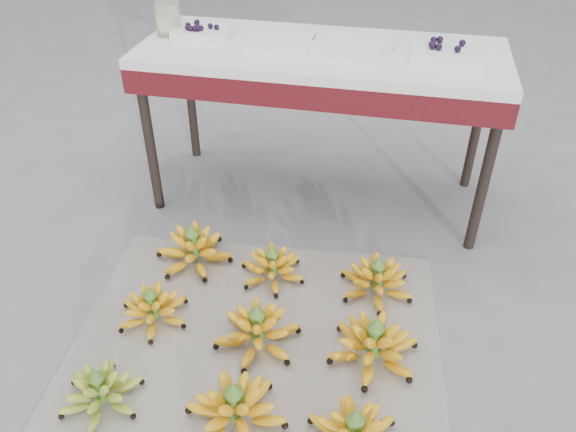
% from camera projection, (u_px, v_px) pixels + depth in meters
% --- Properties ---
extents(ground, '(60.00, 60.00, 0.00)m').
position_uv_depth(ground, '(235.00, 356.00, 1.89)').
color(ground, slate).
rests_on(ground, ground).
extents(newspaper_mat, '(1.34, 1.16, 0.01)m').
position_uv_depth(newspaper_mat, '(257.00, 344.00, 1.92)').
color(newspaper_mat, silver).
rests_on(newspaper_mat, ground).
extents(bunch_front_left, '(0.33, 0.33, 0.15)m').
position_uv_depth(bunch_front_left, '(101.00, 392.00, 1.70)').
color(bunch_front_left, olive).
rests_on(bunch_front_left, newspaper_mat).
extents(bunch_front_center, '(0.33, 0.33, 0.18)m').
position_uv_depth(bunch_front_center, '(235.00, 409.00, 1.64)').
color(bunch_front_center, gold).
rests_on(bunch_front_center, newspaper_mat).
extents(bunch_mid_left, '(0.32, 0.32, 0.15)m').
position_uv_depth(bunch_mid_left, '(153.00, 309.00, 1.98)').
color(bunch_mid_left, gold).
rests_on(bunch_mid_left, newspaper_mat).
extents(bunch_mid_center, '(0.38, 0.38, 0.18)m').
position_uv_depth(bunch_mid_center, '(257.00, 330.00, 1.89)').
color(bunch_mid_center, gold).
rests_on(bunch_mid_center, newspaper_mat).
extents(bunch_mid_right, '(0.34, 0.34, 0.19)m').
position_uv_depth(bunch_mid_right, '(374.00, 345.00, 1.83)').
color(bunch_mid_right, gold).
rests_on(bunch_mid_right, newspaper_mat).
extents(bunch_back_left, '(0.39, 0.39, 0.18)m').
position_uv_depth(bunch_back_left, '(194.00, 249.00, 2.24)').
color(bunch_back_left, gold).
rests_on(bunch_back_left, newspaper_mat).
extents(bunch_back_center, '(0.33, 0.33, 0.15)m').
position_uv_depth(bunch_back_center, '(272.00, 267.00, 2.16)').
color(bunch_back_center, gold).
rests_on(bunch_back_center, newspaper_mat).
extents(bunch_back_right, '(0.34, 0.34, 0.17)m').
position_uv_depth(bunch_back_right, '(376.00, 280.00, 2.09)').
color(bunch_back_right, gold).
rests_on(bunch_back_right, newspaper_mat).
extents(vendor_table, '(1.48, 0.59, 0.71)m').
position_uv_depth(vendor_table, '(321.00, 68.00, 2.30)').
color(vendor_table, black).
rests_on(vendor_table, ground).
extents(tray_far_left, '(0.25, 0.19, 0.06)m').
position_uv_depth(tray_far_left, '(202.00, 32.00, 2.35)').
color(tray_far_left, silver).
rests_on(tray_far_left, vendor_table).
extents(tray_left, '(0.26, 0.19, 0.04)m').
position_uv_depth(tray_left, '(280.00, 42.00, 2.25)').
color(tray_left, silver).
rests_on(tray_left, vendor_table).
extents(tray_right, '(0.32, 0.26, 0.04)m').
position_uv_depth(tray_right, '(352.00, 46.00, 2.21)').
color(tray_right, silver).
rests_on(tray_right, vendor_table).
extents(tray_far_right, '(0.28, 0.20, 0.07)m').
position_uv_depth(tray_far_right, '(446.00, 53.00, 2.14)').
color(tray_far_right, silver).
rests_on(tray_far_right, vendor_table).
extents(glass_jar, '(0.14, 0.14, 0.13)m').
position_uv_depth(glass_jar, '(168.00, 19.00, 2.35)').
color(glass_jar, '#E2F4C2').
rests_on(glass_jar, vendor_table).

